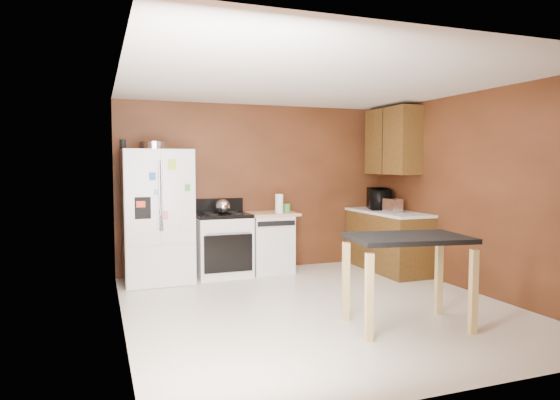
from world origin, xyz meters
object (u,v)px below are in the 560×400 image
roasting_pan (155,146)px  toaster (393,206)px  refrigerator (158,216)px  paper_towel (279,204)px  gas_range (223,244)px  pen_cup (123,144)px  microwave (379,200)px  island (408,250)px  kettle (223,206)px  dishwasher (269,242)px  green_canister (287,208)px

roasting_pan → toaster: size_ratio=1.49×
roasting_pan → refrigerator: size_ratio=0.23×
paper_towel → gas_range: size_ratio=0.25×
paper_towel → pen_cup: bearing=-179.0°
paper_towel → microwave: (1.65, -0.03, 0.02)m
microwave → island: 3.00m
kettle → pen_cup: bearing=-175.0°
microwave → roasting_pan: bearing=110.0°
pen_cup → toaster: bearing=-8.1°
dishwasher → paper_towel: bearing=-52.9°
refrigerator → dishwasher: size_ratio=2.02×
kettle → gas_range: size_ratio=0.19×
paper_towel → dishwasher: size_ratio=0.31×
kettle → paper_towel: 0.83m
pen_cup → green_canister: bearing=4.6°
microwave → gas_range: 2.55m
kettle → paper_towel: size_ratio=0.75×
refrigerator → dishwasher: 1.69m
toaster → dishwasher: 1.89m
roasting_pan → kettle: size_ratio=1.96×
roasting_pan → refrigerator: roasting_pan is taller
paper_towel → gas_range: bearing=172.2°
paper_towel → gas_range: 1.01m
refrigerator → dishwasher: bearing=3.0°
gas_range → island: (1.17, -2.83, 0.30)m
kettle → toaster: (2.38, -0.65, -0.00)m
island → kettle: bearing=112.7°
paper_towel → island: 2.75m
roasting_pan → refrigerator: (0.03, 0.03, -0.95)m
green_canister → roasting_pan: bearing=-176.2°
paper_towel → microwave: microwave is taller
roasting_pan → dishwasher: (1.66, 0.12, -1.40)m
paper_towel → refrigerator: bearing=178.3°
roasting_pan → dishwasher: bearing=4.1°
island → toaster: bearing=60.5°
green_canister → pen_cup: bearing=-175.4°
green_canister → refrigerator: refrigerator is taller
refrigerator → microwave: bearing=-1.4°
roasting_pan → pen_cup: size_ratio=3.33×
microwave → island: bearing=174.9°
green_canister → microwave: size_ratio=0.22×
kettle → gas_range: kettle is taller
paper_towel → toaster: size_ratio=1.01×
roasting_pan → microwave: 3.51m
gas_range → island: bearing=-67.6°
green_canister → island: size_ratio=0.10×
kettle → microwave: (2.47, -0.11, 0.05)m
microwave → refrigerator: size_ratio=0.30×
dishwasher → island: 2.91m
microwave → dishwasher: size_ratio=0.61×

